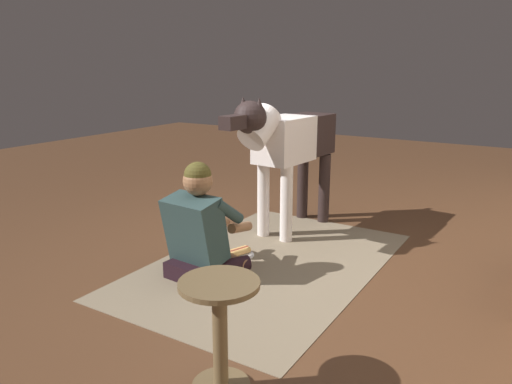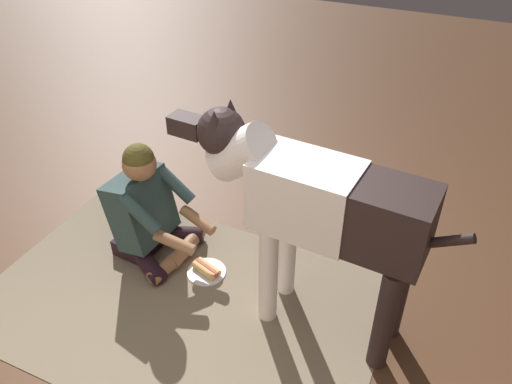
% 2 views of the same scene
% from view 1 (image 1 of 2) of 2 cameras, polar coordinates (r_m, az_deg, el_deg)
% --- Properties ---
extents(ground_plane, '(13.49, 13.49, 0.00)m').
position_cam_1_polar(ground_plane, '(3.88, 2.87, -7.76)').
color(ground_plane, '#4C2F1C').
extents(area_rug, '(2.37, 1.53, 0.01)m').
position_cam_1_polar(area_rug, '(3.78, 1.42, -8.34)').
color(area_rug, '#736550').
rests_on(area_rug, ground).
extents(person_sitting_on_floor, '(0.68, 0.58, 0.83)m').
position_cam_1_polar(person_sitting_on_floor, '(3.51, -6.52, -4.38)').
color(person_sitting_on_floor, black).
rests_on(person_sitting_on_floor, ground).
extents(large_dog, '(1.62, 0.41, 1.24)m').
position_cam_1_polar(large_dog, '(4.28, 3.75, 5.63)').
color(large_dog, silver).
rests_on(large_dog, ground).
extents(hot_dog_on_plate, '(0.25, 0.25, 0.06)m').
position_cam_1_polar(hot_dog_on_plate, '(3.92, -2.09, -7.10)').
color(hot_dog_on_plate, silver).
rests_on(hot_dog_on_plate, ground).
extents(round_side_table, '(0.37, 0.37, 0.55)m').
position_cam_1_polar(round_side_table, '(2.31, -4.22, -15.42)').
color(round_side_table, brown).
rests_on(round_side_table, ground).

